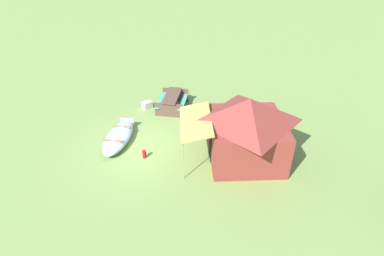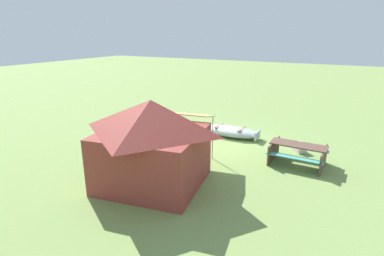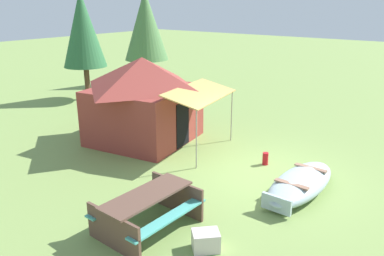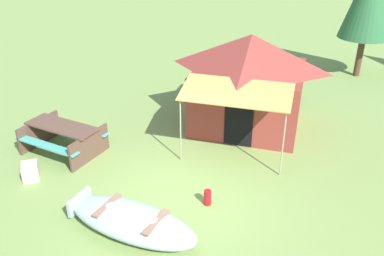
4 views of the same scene
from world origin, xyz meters
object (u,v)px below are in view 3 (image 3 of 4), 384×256
(beached_rowboat, at_px, (301,183))
(picnic_table, at_px, (147,207))
(canvas_cabin_tent, at_px, (144,98))
(pine_tree_back_right, at_px, (83,29))
(pine_tree_back_left, at_px, (146,25))
(cooler_box, at_px, (206,241))
(fuel_can, at_px, (265,159))

(beached_rowboat, distance_m, picnic_table, 3.81)
(canvas_cabin_tent, xyz_separation_m, pine_tree_back_right, (2.46, 6.04, 1.77))
(beached_rowboat, bearing_deg, canvas_cabin_tent, 85.49)
(picnic_table, xyz_separation_m, pine_tree_back_left, (10.65, 10.12, 2.64))
(pine_tree_back_left, bearing_deg, picnic_table, -136.47)
(cooler_box, relative_size, pine_tree_back_left, 0.10)
(pine_tree_back_left, bearing_deg, fuel_can, -121.03)
(picnic_table, xyz_separation_m, fuel_can, (4.32, -0.41, -0.31))
(canvas_cabin_tent, xyz_separation_m, fuel_can, (0.56, -4.10, -1.23))
(canvas_cabin_tent, bearing_deg, beached_rowboat, -94.51)
(fuel_can, height_order, pine_tree_back_right, pine_tree_back_right)
(fuel_can, bearing_deg, beached_rowboat, -124.87)
(canvas_cabin_tent, xyz_separation_m, cooler_box, (-3.63, -5.02, -1.22))
(fuel_can, xyz_separation_m, pine_tree_back_left, (6.33, 10.53, 2.95))
(picnic_table, height_order, cooler_box, picnic_table)
(beached_rowboat, distance_m, fuel_can, 1.74)
(beached_rowboat, xyz_separation_m, pine_tree_back_right, (2.90, 11.56, 2.94))
(picnic_table, distance_m, pine_tree_back_left, 14.93)
(canvas_cabin_tent, xyz_separation_m, picnic_table, (-3.76, -3.69, -0.92))
(fuel_can, bearing_deg, picnic_table, 174.59)
(beached_rowboat, height_order, fuel_can, beached_rowboat)
(cooler_box, bearing_deg, canvas_cabin_tent, 54.16)
(beached_rowboat, bearing_deg, cooler_box, 170.91)
(picnic_table, distance_m, pine_tree_back_right, 11.86)
(picnic_table, bearing_deg, fuel_can, -5.41)
(canvas_cabin_tent, distance_m, picnic_table, 5.35)
(cooler_box, bearing_deg, picnic_table, 95.81)
(beached_rowboat, bearing_deg, picnic_table, 151.08)
(cooler_box, xyz_separation_m, pine_tree_back_left, (10.52, 11.44, 2.95))
(pine_tree_back_right, bearing_deg, fuel_can, -100.65)
(cooler_box, distance_m, fuel_can, 4.28)
(fuel_can, bearing_deg, cooler_box, -167.63)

